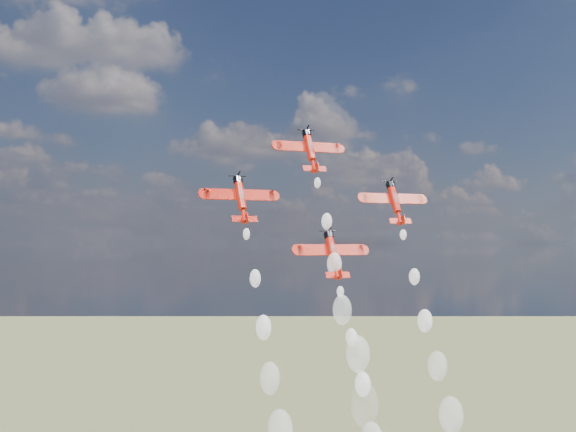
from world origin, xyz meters
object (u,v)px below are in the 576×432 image
(plane_right, at_px, (395,202))
(plane_left, at_px, (241,198))
(plane_lead, at_px, (310,150))
(plane_slot, at_px, (333,253))

(plane_right, bearing_deg, plane_left, 180.00)
(plane_lead, xyz_separation_m, plane_left, (-14.32, -4.44, -8.98))
(plane_left, height_order, plane_slot, plane_left)
(plane_right, bearing_deg, plane_lead, 162.75)
(plane_slot, bearing_deg, plane_lead, 90.00)
(plane_left, relative_size, plane_slot, 1.00)
(plane_lead, distance_m, plane_left, 17.47)
(plane_lead, relative_size, plane_slot, 1.00)
(plane_left, bearing_deg, plane_right, 0.00)
(plane_lead, relative_size, plane_left, 1.00)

